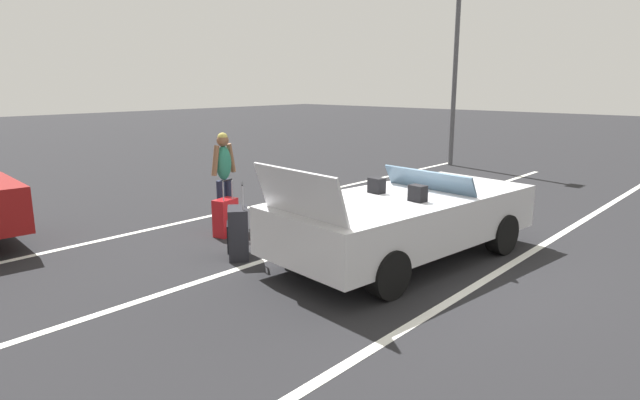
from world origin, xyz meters
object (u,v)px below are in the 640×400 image
at_px(convertible_car, 414,217).
at_px(suitcase_large_black, 238,233).
at_px(suitcase_medium_bright, 226,217).
at_px(traveler_person, 224,174).
at_px(duffel_bag, 271,232).
at_px(parking_lamp_post, 456,49).

bearing_deg(convertible_car, suitcase_large_black, 140.27).
bearing_deg(suitcase_medium_bright, convertible_car, -170.02).
xyz_separation_m(convertible_car, traveler_person, (-0.76, 3.41, 0.34)).
bearing_deg(convertible_car, suitcase_medium_bright, 118.50).
distance_m(suitcase_medium_bright, traveler_person, 0.91).
distance_m(convertible_car, duffel_bag, 2.30).
bearing_deg(parking_lamp_post, convertible_car, -154.81).
xyz_separation_m(convertible_car, duffel_bag, (-0.92, 2.06, -0.43)).
xyz_separation_m(convertible_car, suitcase_large_black, (-1.77, 1.83, -0.22)).
bearing_deg(parking_lamp_post, suitcase_large_black, -168.37).
bearing_deg(duffel_bag, suitcase_large_black, -164.70).
height_order(suitcase_medium_bright, duffel_bag, suitcase_medium_bright).
bearing_deg(traveler_person, suitcase_medium_bright, -48.83).
height_order(duffel_bag, traveler_person, traveler_person).
bearing_deg(suitcase_large_black, suitcase_medium_bright, -80.61).
bearing_deg(parking_lamp_post, duffel_bag, -168.71).
relative_size(convertible_car, parking_lamp_post, 0.71).
bearing_deg(parking_lamp_post, suitcase_medium_bright, -173.80).
xyz_separation_m(suitcase_large_black, duffel_bag, (0.85, 0.23, -0.21)).
relative_size(convertible_car, suitcase_large_black, 3.91).
distance_m(suitcase_medium_bright, duffel_bag, 0.87).
distance_m(convertible_car, traveler_person, 3.51).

